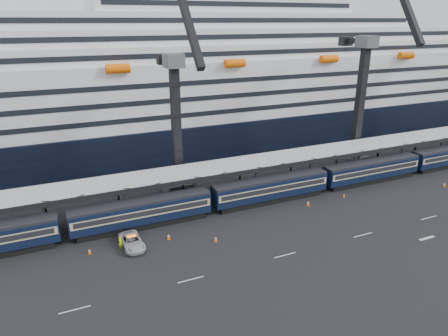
{
  "coord_description": "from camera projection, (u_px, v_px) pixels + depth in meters",
  "views": [
    {
      "loc": [
        -37.35,
        -38.88,
        26.62
      ],
      "look_at": [
        -15.89,
        10.0,
        6.72
      ],
      "focal_mm": 32.0,
      "sensor_mm": 36.0,
      "label": 1
    }
  ],
  "objects": [
    {
      "name": "ground",
      "position": [
        354.0,
        219.0,
        56.73
      ],
      "size": [
        260.0,
        260.0,
        0.0
      ],
      "primitive_type": "plane",
      "color": "black",
      "rests_on": "ground"
    },
    {
      "name": "lane_markings",
      "position": [
        427.0,
        224.0,
        55.3
      ],
      "size": [
        111.0,
        4.27,
        0.02
      ],
      "color": "beige",
      "rests_on": "ground"
    },
    {
      "name": "train",
      "position": [
        289.0,
        185.0,
        62.79
      ],
      "size": [
        133.05,
        3.0,
        4.05
      ],
      "color": "black",
      "rests_on": "ground"
    },
    {
      "name": "canopy",
      "position": [
        301.0,
        155.0,
        66.9
      ],
      "size": [
        130.0,
        6.25,
        5.53
      ],
      "color": "#9D9FA5",
      "rests_on": "ground"
    },
    {
      "name": "cruise_ship",
      "position": [
        220.0,
        86.0,
        91.47
      ],
      "size": [
        214.09,
        28.84,
        34.0
      ],
      "color": "black",
      "rests_on": "ground"
    },
    {
      "name": "crane_dark_near",
      "position": [
        177.0,
        122.0,
        60.98
      ],
      "size": [
        4.5,
        17.75,
        35.08
      ],
      "color": "#4D5055",
      "rests_on": "ground"
    },
    {
      "name": "crane_dark_mid",
      "position": [
        362.0,
        97.0,
        72.8
      ],
      "size": [
        4.5,
        18.24,
        39.64
      ],
      "color": "#4D5055",
      "rests_on": "ground"
    },
    {
      "name": "pickup_truck",
      "position": [
        132.0,
        242.0,
        49.54
      ],
      "size": [
        2.74,
        5.39,
        1.46
      ],
      "primitive_type": "imported",
      "rotation": [
        0.0,
        0.0,
        0.06
      ],
      "color": "#AAABB1",
      "rests_on": "ground"
    },
    {
      "name": "worker",
      "position": [
        121.0,
        243.0,
        49.15
      ],
      "size": [
        0.71,
        0.68,
        1.63
      ],
      "primitive_type": "imported",
      "rotation": [
        0.0,
        0.0,
        2.43
      ],
      "color": "#DDFF0D",
      "rests_on": "ground"
    },
    {
      "name": "traffic_cone_a",
      "position": [
        89.0,
        251.0,
        48.23
      ],
      "size": [
        0.35,
        0.35,
        0.7
      ],
      "color": "#FF6408",
      "rests_on": "ground"
    },
    {
      "name": "traffic_cone_b",
      "position": [
        168.0,
        236.0,
        51.42
      ],
      "size": [
        0.39,
        0.39,
        0.79
      ],
      "color": "#FF6408",
      "rests_on": "ground"
    },
    {
      "name": "traffic_cone_c",
      "position": [
        216.0,
        239.0,
        50.88
      ],
      "size": [
        0.37,
        0.37,
        0.75
      ],
      "color": "#FF6408",
      "rests_on": "ground"
    },
    {
      "name": "traffic_cone_d",
      "position": [
        308.0,
        203.0,
        60.71
      ],
      "size": [
        0.41,
        0.41,
        0.82
      ],
      "color": "#FF6408",
      "rests_on": "ground"
    },
    {
      "name": "traffic_cone_e",
      "position": [
        344.0,
        195.0,
        63.56
      ],
      "size": [
        0.34,
        0.34,
        0.68
      ],
      "color": "#FF6408",
      "rests_on": "ground"
    },
    {
      "name": "traffic_cone_f",
      "position": [
        444.0,
        184.0,
        67.61
      ],
      "size": [
        0.39,
        0.39,
        0.78
      ],
      "color": "#FF6408",
      "rests_on": "ground"
    }
  ]
}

